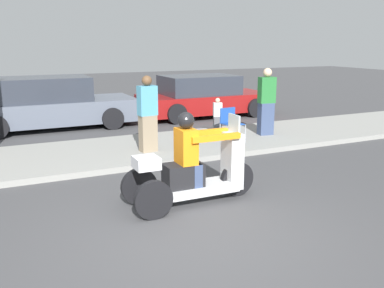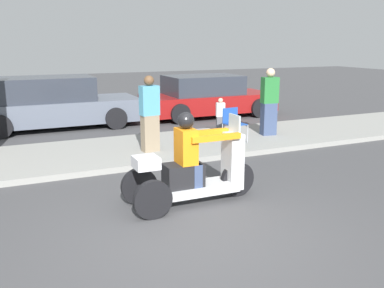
# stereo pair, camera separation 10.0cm
# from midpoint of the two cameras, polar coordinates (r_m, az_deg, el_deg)

# --- Properties ---
(ground_plane) EXTENTS (60.00, 60.00, 0.00)m
(ground_plane) POSITION_cam_midpoint_polar(r_m,az_deg,el_deg) (5.81, -0.08, -12.34)
(ground_plane) COLOR #424244
(sidewalk_strip) EXTENTS (28.00, 2.80, 0.12)m
(sidewalk_strip) POSITION_cam_midpoint_polar(r_m,az_deg,el_deg) (9.91, -11.40, -1.18)
(sidewalk_strip) COLOR gray
(sidewalk_strip) RESTS_ON ground
(motorcycle_trike) EXTENTS (2.19, 0.76, 1.49)m
(motorcycle_trike) POSITION_cam_midpoint_polar(r_m,az_deg,el_deg) (6.77, -0.36, -3.65)
(motorcycle_trike) COLOR black
(motorcycle_trike) RESTS_ON ground
(spectator_end_of_line) EXTENTS (0.44, 0.30, 1.74)m
(spectator_end_of_line) POSITION_cam_midpoint_polar(r_m,az_deg,el_deg) (11.37, 9.63, 5.42)
(spectator_end_of_line) COLOR #38476B
(spectator_end_of_line) RESTS_ON sidewalk_strip
(spectator_far_back) EXTENTS (0.26, 0.19, 0.96)m
(spectator_far_back) POSITION_cam_midpoint_polar(r_m,az_deg,el_deg) (11.42, 3.17, 3.69)
(spectator_far_back) COLOR #515156
(spectator_far_back) RESTS_ON sidewalk_strip
(spectator_near_curb) EXTENTS (0.42, 0.28, 1.69)m
(spectator_near_curb) POSITION_cam_midpoint_polar(r_m,az_deg,el_deg) (9.52, -6.24, 3.81)
(spectator_near_curb) COLOR gray
(spectator_near_curb) RESTS_ON sidewalk_strip
(folding_chair_set_back) EXTENTS (0.51, 0.51, 0.82)m
(folding_chair_set_back) POSITION_cam_midpoint_polar(r_m,az_deg,el_deg) (10.55, 4.87, 3.08)
(folding_chair_set_back) COLOR #A5A8AD
(folding_chair_set_back) RESTS_ON sidewalk_strip
(parked_car_lot_far) EXTENTS (4.84, 2.09, 1.52)m
(parked_car_lot_far) POSITION_cam_midpoint_polar(r_m,az_deg,el_deg) (13.36, -18.74, 5.03)
(parked_car_lot_far) COLOR slate
(parked_car_lot_far) RESTS_ON ground
(parked_car_lot_center) EXTENTS (4.49, 2.09, 1.40)m
(parked_car_lot_center) POSITION_cam_midpoint_polar(r_m,az_deg,el_deg) (14.76, 1.28, 6.30)
(parked_car_lot_center) COLOR maroon
(parked_car_lot_center) RESTS_ON ground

